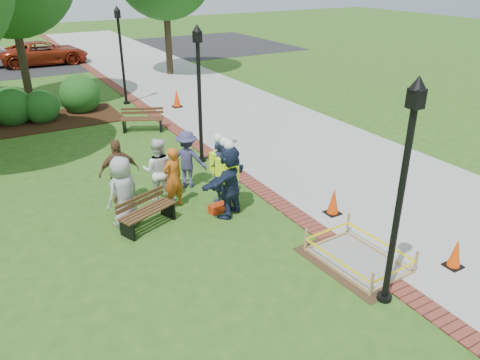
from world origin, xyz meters
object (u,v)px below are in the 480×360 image
hivis_worker_a (229,179)px  hivis_worker_c (225,174)px  lamp_near (403,181)px  hivis_worker_b (219,168)px  bench_near (148,218)px  wet_concrete_pad (358,252)px  cone_front (456,254)px

hivis_worker_a → hivis_worker_c: (0.06, 0.33, -0.02)m
lamp_near → hivis_worker_b: bearing=98.4°
bench_near → hivis_worker_a: 2.18m
wet_concrete_pad → hivis_worker_b: 4.32m
hivis_worker_c → wet_concrete_pad: bearing=-69.7°
hivis_worker_a → hivis_worker_c: hivis_worker_a is taller
wet_concrete_pad → cone_front: (1.61, -1.15, 0.09)m
bench_near → hivis_worker_b: hivis_worker_b is taller
hivis_worker_a → hivis_worker_c: 0.33m
cone_front → hivis_worker_c: size_ratio=0.35×
bench_near → hivis_worker_c: hivis_worker_c is taller
bench_near → wet_concrete_pad: bearing=-47.1°
bench_near → hivis_worker_a: size_ratio=0.77×
cone_front → hivis_worker_b: bearing=118.2°
cone_front → hivis_worker_b: (-2.81, 5.24, 0.60)m
wet_concrete_pad → bench_near: bench_near is taller
hivis_worker_a → hivis_worker_b: (0.16, 0.87, -0.06)m
cone_front → hivis_worker_c: bearing=121.8°
wet_concrete_pad → hivis_worker_c: (-1.31, 3.54, 0.74)m
lamp_near → hivis_worker_b: size_ratio=2.26×
wet_concrete_pad → hivis_worker_b: bearing=106.4°
lamp_near → hivis_worker_b: lamp_near is taller
bench_near → lamp_near: lamp_near is taller
hivis_worker_c → cone_front: bearing=-58.2°
bench_near → hivis_worker_b: size_ratio=0.82×
bench_near → cone_front: bench_near is taller
cone_front → hivis_worker_b: hivis_worker_b is taller
wet_concrete_pad → bench_near: 4.95m
lamp_near → wet_concrete_pad: bearing=70.4°
hivis_worker_b → hivis_worker_c: 0.56m
wet_concrete_pad → hivis_worker_c: hivis_worker_c is taller
bench_near → hivis_worker_c: size_ratio=0.78×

